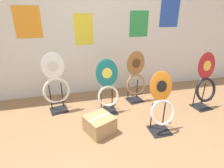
{
  "coord_description": "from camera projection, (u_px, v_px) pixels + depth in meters",
  "views": [
    {
      "loc": [
        -0.56,
        -1.21,
        1.58
      ],
      "look_at": [
        0.04,
        1.16,
        0.55
      ],
      "focal_mm": 28.0,
      "sensor_mm": 36.0,
      "label": 1
    }
  ],
  "objects": [
    {
      "name": "toilet_seat_display_crimson_swirl",
      "position": [
        206.0,
        85.0,
        2.93
      ],
      "size": [
        0.43,
        0.31,
        0.97
      ],
      "color": "black",
      "rests_on": "ground_plane"
    },
    {
      "name": "toilet_seat_display_woodgrain",
      "position": [
        136.0,
        79.0,
        3.16
      ],
      "size": [
        0.41,
        0.32,
        0.94
      ],
      "color": "black",
      "rests_on": "ground_plane"
    },
    {
      "name": "toilet_seat_display_teal_sax",
      "position": [
        108.0,
        89.0,
        2.81
      ],
      "size": [
        0.37,
        0.29,
        0.89
      ],
      "color": "black",
      "rests_on": "ground_plane"
    },
    {
      "name": "toilet_seat_display_orange_sun",
      "position": [
        162.0,
        103.0,
        2.35
      ],
      "size": [
        0.35,
        0.29,
        0.86
      ],
      "color": "black",
      "rests_on": "ground_plane"
    },
    {
      "name": "wall_back",
      "position": [
        97.0,
        27.0,
        3.28
      ],
      "size": [
        8.0,
        0.07,
        2.6
      ],
      "color": "silver",
      "rests_on": "ground_plane"
    },
    {
      "name": "storage_box",
      "position": [
        100.0,
        124.0,
        2.43
      ],
      "size": [
        0.47,
        0.47,
        0.24
      ],
      "color": "#A37F51",
      "rests_on": "ground_plane"
    },
    {
      "name": "toilet_seat_display_white_plain",
      "position": [
        56.0,
        85.0,
        2.82
      ],
      "size": [
        0.44,
        0.33,
        1.0
      ],
      "color": "black",
      "rests_on": "ground_plane"
    }
  ]
}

